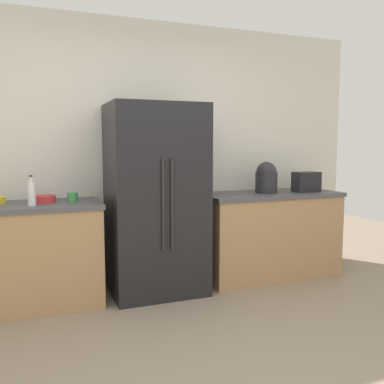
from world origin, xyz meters
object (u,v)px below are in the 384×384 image
at_px(bottle_a, 31,193).
at_px(cup_b, 73,197).
at_px(toaster, 306,182).
at_px(refrigerator, 156,200).
at_px(rice_cooker, 266,178).
at_px(bowl_a, 44,199).

xyz_separation_m(bottle_a, cup_b, (0.34, 0.16, -0.06)).
bearing_deg(toaster, refrigerator, 178.57).
height_order(toaster, rice_cooker, rice_cooker).
relative_size(toaster, rice_cooker, 0.84).
relative_size(rice_cooker, cup_b, 3.66).
relative_size(toaster, bowl_a, 1.40).
height_order(refrigerator, cup_b, refrigerator).
relative_size(refrigerator, bottle_a, 7.00).
distance_m(toaster, bottle_a, 2.74).
bearing_deg(bowl_a, refrigerator, -4.97).
xyz_separation_m(toaster, bottle_a, (-2.74, -0.06, -0.00)).
height_order(refrigerator, toaster, refrigerator).
distance_m(refrigerator, bowl_a, 0.99).
bearing_deg(bottle_a, refrigerator, 5.07).
distance_m(refrigerator, toaster, 1.66).
height_order(toaster, bowl_a, toaster).
bearing_deg(bowl_a, cup_b, -6.04).
bearing_deg(refrigerator, bowl_a, 175.03).
height_order(rice_cooker, bottle_a, rice_cooker).
distance_m(cup_b, bowl_a, 0.24).
xyz_separation_m(refrigerator, bottle_a, (-1.09, -0.10, 0.12)).
distance_m(bottle_a, bowl_a, 0.22).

